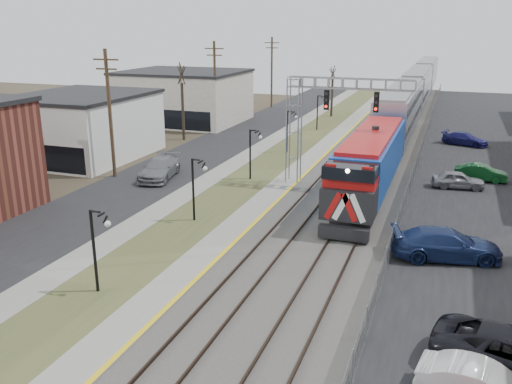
% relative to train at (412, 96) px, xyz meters
% --- Properties ---
extents(street_west, '(7.00, 120.00, 0.04)m').
position_rel_train_xyz_m(street_west, '(-17.00, -26.76, -2.90)').
color(street_west, black).
rests_on(street_west, ground).
extents(sidewalk, '(2.00, 120.00, 0.08)m').
position_rel_train_xyz_m(sidewalk, '(-12.50, -26.76, -2.88)').
color(sidewalk, gray).
rests_on(sidewalk, ground).
extents(grass_median, '(4.00, 120.00, 0.06)m').
position_rel_train_xyz_m(grass_median, '(-9.50, -26.76, -2.89)').
color(grass_median, '#454C28').
rests_on(grass_median, ground).
extents(platform, '(2.00, 120.00, 0.24)m').
position_rel_train_xyz_m(platform, '(-6.50, -26.76, -2.80)').
color(platform, gray).
rests_on(platform, ground).
extents(ballast_bed, '(8.00, 120.00, 0.20)m').
position_rel_train_xyz_m(ballast_bed, '(-1.50, -26.76, -2.82)').
color(ballast_bed, '#595651').
rests_on(ballast_bed, ground).
extents(platform_edge, '(0.24, 120.00, 0.01)m').
position_rel_train_xyz_m(platform_edge, '(-5.62, -26.76, -2.67)').
color(platform_edge, gold).
rests_on(platform_edge, platform).
extents(track_near, '(1.58, 120.00, 0.15)m').
position_rel_train_xyz_m(track_near, '(-3.50, -26.76, -2.64)').
color(track_near, '#2D2119').
rests_on(track_near, ballast_bed).
extents(track_far, '(1.58, 120.00, 0.15)m').
position_rel_train_xyz_m(track_far, '(-0.00, -26.76, -2.64)').
color(track_far, '#2D2119').
rests_on(track_far, ballast_bed).
extents(train, '(3.00, 85.85, 5.33)m').
position_rel_train_xyz_m(train, '(0.00, 0.00, 0.00)').
color(train, '#1444AA').
rests_on(train, ground).
extents(signal_gantry, '(9.00, 1.07, 8.15)m').
position_rel_train_xyz_m(signal_gantry, '(-4.28, -33.77, 2.67)').
color(signal_gantry, gray).
rests_on(signal_gantry, ground).
extents(lampposts, '(0.14, 62.14, 4.00)m').
position_rel_train_xyz_m(lampposts, '(-9.50, -43.47, -0.92)').
color(lampposts, black).
rests_on(lampposts, ground).
extents(utility_poles, '(0.28, 80.28, 10.00)m').
position_rel_train_xyz_m(utility_poles, '(-20.00, -36.76, 2.08)').
color(utility_poles, '#4C3823').
rests_on(utility_poles, ground).
extents(fence, '(0.04, 120.00, 1.60)m').
position_rel_train_xyz_m(fence, '(2.70, -26.76, -2.12)').
color(fence, gray).
rests_on(fence, ground).
extents(buildings_west, '(14.00, 67.00, 7.00)m').
position_rel_train_xyz_m(buildings_west, '(-26.50, -37.56, 0.09)').
color(buildings_west, beige).
rests_on(buildings_west, ground).
extents(bare_trees, '(12.30, 42.30, 5.95)m').
position_rel_train_xyz_m(bare_trees, '(-18.16, -22.85, -0.22)').
color(bare_trees, '#382D23').
rests_on(bare_trees, ground).
extents(car_lot_d, '(5.95, 3.55, 1.62)m').
position_rel_train_xyz_m(car_lot_d, '(5.40, -44.51, -2.11)').
color(car_lot_d, '#16234F').
rests_on(car_lot_d, ground).
extents(car_lot_e, '(3.96, 1.99, 1.29)m').
position_rel_train_xyz_m(car_lot_e, '(5.92, -30.80, -2.27)').
color(car_lot_e, gray).
rests_on(car_lot_e, ground).
extents(car_lot_f, '(3.99, 1.61, 1.29)m').
position_rel_train_xyz_m(car_lot_f, '(7.58, -28.04, -2.28)').
color(car_lot_f, '#0C4019').
rests_on(car_lot_f, ground).
extents(car_street_b, '(3.35, 5.90, 1.61)m').
position_rel_train_xyz_m(car_street_b, '(-16.35, -35.95, -2.11)').
color(car_street_b, slate).
rests_on(car_street_b, ground).
extents(car_lot_g, '(4.81, 3.08, 1.30)m').
position_rel_train_xyz_m(car_lot_g, '(6.52, -14.63, -2.27)').
color(car_lot_g, navy).
rests_on(car_lot_g, ground).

